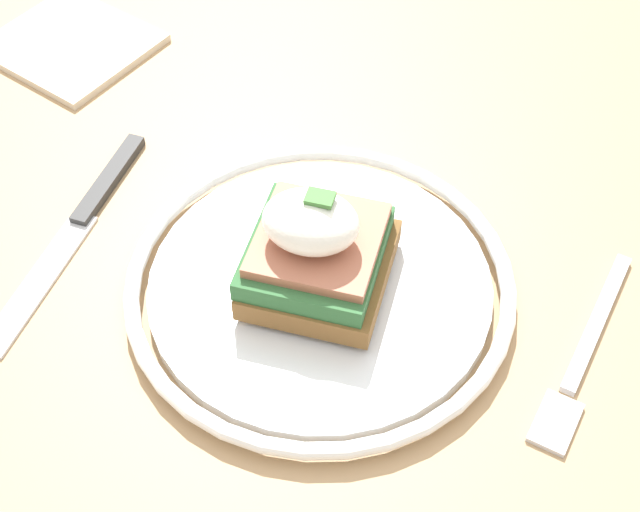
{
  "coord_description": "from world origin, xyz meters",
  "views": [
    {
      "loc": [
        -0.1,
        0.35,
        1.19
      ],
      "look_at": [
        -0.01,
        0.02,
        0.79
      ],
      "focal_mm": 50.0,
      "sensor_mm": 36.0,
      "label": 1
    }
  ],
  "objects_px": {
    "sandwich": "(316,250)",
    "knife": "(82,219)",
    "fork": "(583,359)",
    "plate": "(320,284)",
    "napkin": "(71,44)"
  },
  "relations": [
    {
      "from": "sandwich",
      "to": "knife",
      "type": "height_order",
      "value": "sandwich"
    },
    {
      "from": "sandwich",
      "to": "fork",
      "type": "relative_size",
      "value": 0.6
    },
    {
      "from": "plate",
      "to": "sandwich",
      "type": "relative_size",
      "value": 2.69
    },
    {
      "from": "fork",
      "to": "napkin",
      "type": "distance_m",
      "value": 0.47
    },
    {
      "from": "plate",
      "to": "fork",
      "type": "relative_size",
      "value": 1.63
    },
    {
      "from": "fork",
      "to": "sandwich",
      "type": "bearing_deg",
      "value": -2.67
    },
    {
      "from": "fork",
      "to": "napkin",
      "type": "bearing_deg",
      "value": -24.89
    },
    {
      "from": "knife",
      "to": "napkin",
      "type": "relative_size",
      "value": 1.67
    },
    {
      "from": "knife",
      "to": "fork",
      "type": "bearing_deg",
      "value": 175.89
    },
    {
      "from": "sandwich",
      "to": "plate",
      "type": "bearing_deg",
      "value": -157.64
    },
    {
      "from": "sandwich",
      "to": "napkin",
      "type": "xyz_separation_m",
      "value": [
        0.26,
        -0.19,
        -0.04
      ]
    },
    {
      "from": "fork",
      "to": "knife",
      "type": "height_order",
      "value": "knife"
    },
    {
      "from": "sandwich",
      "to": "napkin",
      "type": "bearing_deg",
      "value": -36.13
    },
    {
      "from": "knife",
      "to": "plate",
      "type": "bearing_deg",
      "value": 174.84
    },
    {
      "from": "fork",
      "to": "knife",
      "type": "bearing_deg",
      "value": -4.11
    }
  ]
}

